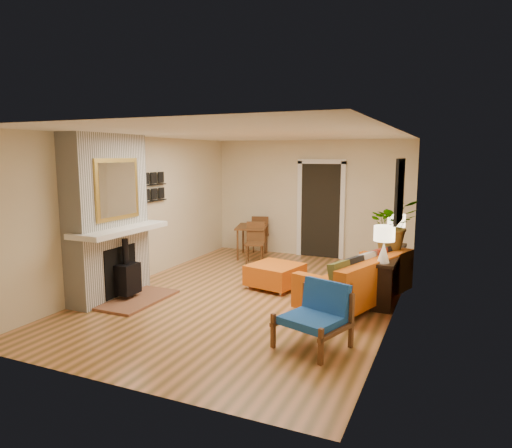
% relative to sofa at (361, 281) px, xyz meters
% --- Properties ---
extents(room_shell, '(6.50, 6.50, 6.50)m').
position_rel_sofa_xyz_m(room_shell, '(-1.12, 2.38, 0.88)').
color(room_shell, '#CC814E').
rests_on(room_shell, ground).
extents(fireplace, '(1.09, 1.68, 2.60)m').
position_rel_sofa_xyz_m(fireplace, '(-3.73, -1.26, 0.88)').
color(fireplace, white).
rests_on(fireplace, ground).
extents(sofa, '(1.52, 2.28, 0.83)m').
position_rel_sofa_xyz_m(sofa, '(0.00, 0.00, 0.00)').
color(sofa, silver).
rests_on(sofa, ground).
extents(ottoman, '(0.96, 0.96, 0.41)m').
position_rel_sofa_xyz_m(ottoman, '(-1.52, 0.30, -0.13)').
color(ottoman, silver).
rests_on(ottoman, ground).
extents(blue_chair, '(0.92, 0.91, 0.76)m').
position_rel_sofa_xyz_m(blue_chair, '(-0.18, -1.74, 0.05)').
color(blue_chair, brown).
rests_on(blue_chair, ground).
extents(dining_table, '(0.99, 1.64, 0.86)m').
position_rel_sofa_xyz_m(dining_table, '(-2.81, 2.36, 0.20)').
color(dining_table, brown).
rests_on(dining_table, ground).
extents(console_table, '(0.34, 1.85, 0.72)m').
position_rel_sofa_xyz_m(console_table, '(0.34, 0.58, 0.21)').
color(console_table, black).
rests_on(console_table, ground).
extents(lamp_near, '(0.30, 0.30, 0.54)m').
position_rel_sofa_xyz_m(lamp_near, '(0.34, -0.17, 0.70)').
color(lamp_near, white).
rests_on(lamp_near, console_table).
extents(lamp_far, '(0.30, 0.30, 0.54)m').
position_rel_sofa_xyz_m(lamp_far, '(0.34, 1.25, 0.70)').
color(lamp_far, white).
rests_on(lamp_far, console_table).
extents(houseplant, '(0.96, 0.91, 0.85)m').
position_rel_sofa_xyz_m(houseplant, '(0.33, 0.81, 0.78)').
color(houseplant, '#1E5919').
rests_on(houseplant, console_table).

